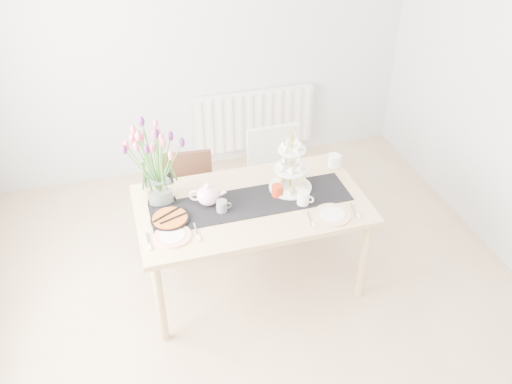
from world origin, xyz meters
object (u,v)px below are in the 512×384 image
object	(u,v)px
mug_orange	(277,191)
cake_stand	(291,174)
teapot	(208,195)
cream_jug	(334,161)
mug_grey	(222,206)
radiator	(254,120)
plate_left	(173,236)
chair_brown	(190,196)
dining_table	(251,211)
tulip_vase	(155,153)
tart_tin	(170,219)
mug_white	(303,198)
chair_white	(277,173)
plate_right	(332,215)

from	to	relation	value
mug_orange	cake_stand	bearing A→B (deg)	-33.89
teapot	cream_jug	size ratio (longest dim) A/B	2.56
mug_grey	cream_jug	bearing A→B (deg)	19.36
radiator	plate_left	size ratio (longest dim) A/B	4.96
radiator	chair_brown	size ratio (longest dim) A/B	1.49
plate_left	cream_jug	bearing A→B (deg)	20.04
dining_table	plate_left	xyz separation A→B (m)	(-0.59, -0.21, 0.08)
tulip_vase	tart_tin	size ratio (longest dim) A/B	2.67
dining_table	chair_brown	bearing A→B (deg)	120.19
cream_jug	mug_orange	size ratio (longest dim) A/B	1.07
radiator	mug_white	distance (m)	1.86
cream_jug	tart_tin	world-z (taller)	cream_jug
dining_table	cake_stand	bearing A→B (deg)	14.49
chair_brown	mug_orange	bearing A→B (deg)	-42.18
plate_left	chair_white	bearing A→B (deg)	40.16
radiator	mug_grey	size ratio (longest dim) A/B	13.63
chair_white	mug_grey	xyz separation A→B (m)	(-0.62, -0.66, 0.27)
tulip_vase	dining_table	bearing A→B (deg)	-19.07
chair_white	mug_orange	xyz separation A→B (m)	(-0.20, -0.60, 0.27)
radiator	cream_jug	distance (m)	1.49
cake_stand	tart_tin	world-z (taller)	cake_stand
cake_stand	plate_right	bearing A→B (deg)	-65.71
chair_brown	plate_right	distance (m)	1.25
tulip_vase	plate_left	bearing A→B (deg)	-87.80
chair_white	plate_right	xyz separation A→B (m)	(0.09, -0.91, 0.23)
chair_brown	mug_grey	world-z (taller)	mug_grey
chair_brown	chair_white	world-z (taller)	chair_white
dining_table	teapot	size ratio (longest dim) A/B	6.46
cream_jug	plate_right	world-z (taller)	cream_jug
dining_table	cream_jug	distance (m)	0.79
chair_white	tulip_vase	distance (m)	1.24
mug_white	plate_left	distance (m)	0.93
dining_table	mug_orange	bearing A→B (deg)	6.37
mug_grey	tulip_vase	bearing A→B (deg)	147.66
chair_brown	plate_right	size ratio (longest dim) A/B	3.21
chair_white	mug_orange	distance (m)	0.69
mug_orange	plate_left	world-z (taller)	mug_orange
radiator	cake_stand	bearing A→B (deg)	-96.90
chair_white	plate_right	world-z (taller)	chair_white
cake_stand	plate_left	world-z (taller)	cake_stand
tulip_vase	plate_right	size ratio (longest dim) A/B	2.77
mug_orange	plate_right	bearing A→B (deg)	-107.91
radiator	cream_jug	bearing A→B (deg)	-81.08
cake_stand	plate_right	distance (m)	0.43
radiator	cake_stand	world-z (taller)	cake_stand
tulip_vase	tart_tin	distance (m)	0.45
chair_white	mug_white	distance (m)	0.79
radiator	teapot	xyz separation A→B (m)	(-0.80, -1.64, 0.38)
radiator	chair_white	world-z (taller)	chair_white
cake_stand	radiator	bearing A→B (deg)	83.10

